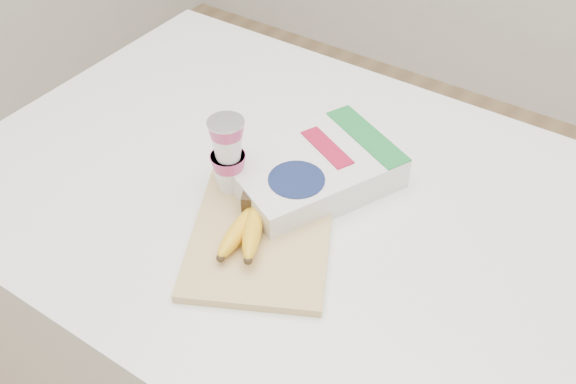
% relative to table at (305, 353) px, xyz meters
% --- Properties ---
extents(room, '(4.00, 4.00, 4.00)m').
position_rel_table_xyz_m(room, '(0.00, 0.00, 0.86)').
color(room, tan).
rests_on(room, ground).
extents(table, '(1.31, 0.88, 0.99)m').
position_rel_table_xyz_m(table, '(0.00, 0.00, 0.00)').
color(table, white).
rests_on(table, ground).
extents(cutting_board, '(0.34, 0.38, 0.02)m').
position_rel_table_xyz_m(cutting_board, '(-0.02, -0.12, 0.50)').
color(cutting_board, '#DCB879').
rests_on(cutting_board, table).
extents(bananas, '(0.11, 0.17, 0.05)m').
position_rel_table_xyz_m(bananas, '(-0.03, -0.14, 0.53)').
color(bananas, '#382816').
rests_on(bananas, cutting_board).
extents(yogurt_stack, '(0.07, 0.07, 0.15)m').
position_rel_table_xyz_m(yogurt_stack, '(-0.12, -0.07, 0.59)').
color(yogurt_stack, white).
rests_on(yogurt_stack, cutting_board).
extents(cereal_box, '(0.30, 0.35, 0.06)m').
position_rel_table_xyz_m(cereal_box, '(-0.02, 0.04, 0.52)').
color(cereal_box, white).
rests_on(cereal_box, table).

